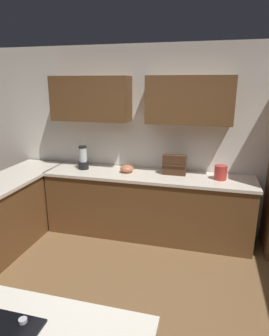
{
  "coord_description": "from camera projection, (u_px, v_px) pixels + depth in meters",
  "views": [
    {
      "loc": [
        -0.69,
        2.0,
        2.1
      ],
      "look_at": [
        0.19,
        -1.36,
        1.09
      ],
      "focal_mm": 31.36,
      "sensor_mm": 36.0,
      "label": 1
    }
  ],
  "objects": [
    {
      "name": "spice_rack",
      "position": [
        174.0,
        165.0,
        3.93
      ],
      "size": [
        0.31,
        0.11,
        0.27
      ],
      "color": "#472B19",
      "rests_on": "countertop_back"
    },
    {
      "name": "wall_back",
      "position": [
        156.0,
        132.0,
        4.13
      ],
      "size": [
        6.0,
        0.44,
        2.6
      ],
      "color": "white",
      "rests_on": "ground"
    },
    {
      "name": "mixing_bowl",
      "position": [
        127.0,
        169.0,
        4.06
      ],
      "size": [
        0.19,
        0.19,
        0.1
      ],
      "primitive_type": "ellipsoid",
      "color": "#CC724C",
      "rests_on": "countertop_back"
    },
    {
      "name": "ground_plane",
      "position": [
        117.0,
        327.0,
        2.61
      ],
      "size": [
        14.0,
        14.0,
        0.0
      ],
      "primitive_type": "plane",
      "color": "brown"
    },
    {
      "name": "lower_cabinets_back",
      "position": [
        147.0,
        206.0,
        4.12
      ],
      "size": [
        2.8,
        0.6,
        0.86
      ],
      "primitive_type": "cube",
      "color": "brown",
      "rests_on": "ground"
    },
    {
      "name": "kettle",
      "position": [
        221.0,
        173.0,
        3.75
      ],
      "size": [
        0.16,
        0.16,
        0.19
      ],
      "primitive_type": "cylinder",
      "color": "red",
      "rests_on": "countertop_back"
    },
    {
      "name": "blender",
      "position": [
        83.0,
        159.0,
        4.2
      ],
      "size": [
        0.15,
        0.15,
        0.34
      ],
      "color": "black",
      "rests_on": "countertop_back"
    },
    {
      "name": "countertop_back",
      "position": [
        148.0,
        176.0,
        3.99
      ],
      "size": [
        2.84,
        0.64,
        0.04
      ],
      "primitive_type": "cube",
      "color": "silver",
      "rests_on": "lower_cabinets_back"
    }
  ]
}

